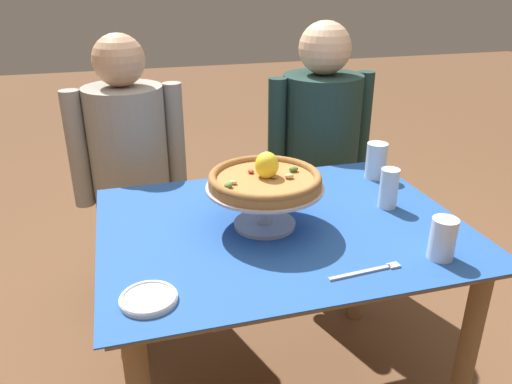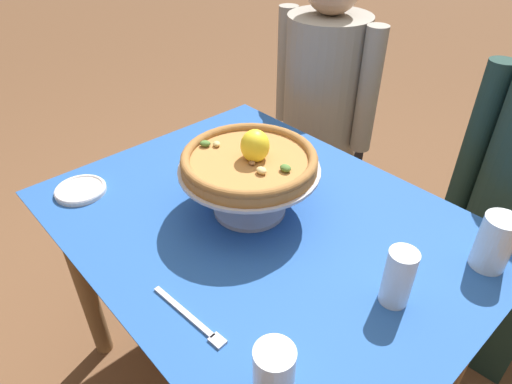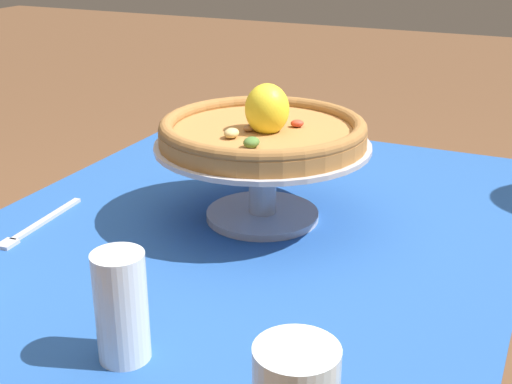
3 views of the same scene
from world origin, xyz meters
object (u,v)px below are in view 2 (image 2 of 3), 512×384
Objects in this scene: water_glass_front_right at (274,376)px; pizza_stand at (249,182)px; pizza at (250,159)px; water_glass_side_right at (398,280)px; water_glass_back_right at (493,246)px; dinner_fork at (192,319)px; side_plate at (80,190)px; diner_left at (321,120)px.

pizza_stand is at bearing 142.78° from water_glass_front_right.
water_glass_side_right is at bearing 2.32° from pizza.
water_glass_back_right is 0.68m from dinner_fork.
pizza reaches higher than side_plate.
dinner_fork is 1.22m from diner_left.
water_glass_back_right reaches higher than water_glass_side_right.
pizza is 0.88m from diner_left.
water_glass_front_right is (0.41, -0.31, -0.04)m from pizza_stand.
side_plate is at bearing -90.15° from diner_left.
dinner_fork is at bearing -125.34° from water_glass_side_right.
dinner_fork is (0.19, -0.33, -0.16)m from pizza.
diner_left reaches higher than pizza.
side_plate is (-0.38, -0.30, -0.15)m from pizza.
side_plate is at bearing 177.29° from dinner_fork.
dinner_fork is (-0.22, -0.01, -0.05)m from water_glass_front_right.
dinner_fork is at bearing -176.70° from water_glass_front_right.
pizza is at bearing -62.97° from diner_left.
water_glass_side_right is at bearing 54.66° from dinner_fork.
pizza_stand is at bearing -152.93° from water_glass_back_right.
diner_left is (-0.90, 0.48, -0.19)m from water_glass_back_right.
water_glass_front_right is at bearing -37.22° from pizza_stand.
water_glass_back_right is (0.52, 0.27, -0.10)m from pizza.
diner_left is (-0.38, 0.74, -0.29)m from pizza.
water_glass_side_right is (0.44, 0.02, -0.03)m from pizza_stand.
water_glass_back_right is at bearing 60.85° from dinner_fork.
pizza_stand is 0.29× the size of diner_left.
water_glass_side_right is (0.43, 0.02, -0.10)m from pizza.
pizza is 0.59m from water_glass_back_right.
water_glass_front_right is at bearing -100.49° from water_glass_back_right.
pizza is (0.00, 0.00, 0.07)m from pizza_stand.
side_plate is at bearing 178.98° from water_glass_front_right.
pizza_stand is 1.05× the size of pizza.
pizza_stand is 3.01× the size of water_glass_front_right.
diner_left is at bearing 117.96° from dinner_fork.
water_glass_back_right is 1.07m from side_plate.
pizza is 0.41m from dinner_fork.
pizza_stand is 0.52m from water_glass_front_right.
water_glass_side_right is 1.14× the size of water_glass_front_right.
diner_left is at bearing 152.05° from water_glass_back_right.
side_plate is (-0.82, -0.32, -0.05)m from water_glass_side_right.
water_glass_front_right is 0.85× the size of side_plate.
diner_left is at bearing 138.28° from water_glass_side_right.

